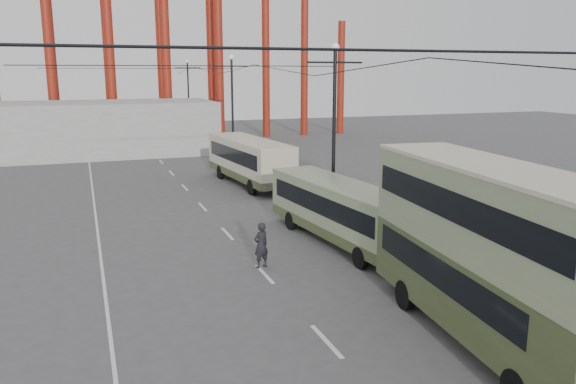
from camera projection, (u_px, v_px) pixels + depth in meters
name	position (u px, v px, depth m)	size (l,w,h in m)	color
road_markings	(214.00, 216.00, 31.07)	(12.52, 120.00, 0.01)	silver
lamp_post_mid	(334.00, 130.00, 30.70)	(3.20, 0.44, 9.32)	black
lamp_post_far	(232.00, 107.00, 50.89)	(3.20, 0.44, 9.32)	black
lamp_post_distant	(189.00, 97.00, 71.09)	(3.20, 0.44, 9.32)	black
fairground_shed	(97.00, 128.00, 53.87)	(22.00, 10.00, 5.00)	gray
double_decker_bus	(488.00, 246.00, 15.93)	(3.45, 10.08, 5.30)	#373F22
single_decker_green	(340.00, 210.00, 25.83)	(3.29, 10.21, 2.84)	gray
single_decker_cream	(249.00, 159.00, 39.33)	(3.58, 10.48, 3.20)	beige
pedestrian	(261.00, 245.00, 22.68)	(0.69, 0.45, 1.89)	black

